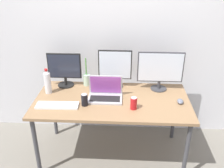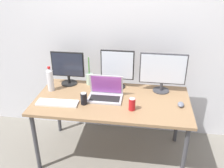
{
  "view_description": "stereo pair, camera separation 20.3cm",
  "coord_description": "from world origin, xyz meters",
  "px_view_note": "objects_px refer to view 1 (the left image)",
  "views": [
    {
      "loc": [
        0.12,
        -2.29,
        2.05
      ],
      "look_at": [
        0.0,
        0.0,
        0.92
      ],
      "focal_mm": 40.0,
      "sensor_mm": 36.0,
      "label": 1
    },
    {
      "loc": [
        0.32,
        -2.27,
        2.05
      ],
      "look_at": [
        0.0,
        0.0,
        0.92
      ],
      "focal_mm": 40.0,
      "sensor_mm": 36.0,
      "label": 2
    }
  ],
  "objects_px": {
    "water_bottle": "(47,82)",
    "soda_can_near_keyboard": "(84,100)",
    "monitor_center": "(115,68)",
    "laptop_silver": "(105,93)",
    "mouse_by_keyboard": "(180,101)",
    "monitor_right": "(160,69)",
    "soda_can_by_laptop": "(134,103)",
    "bamboo_vase": "(87,79)",
    "keyboard_main": "(57,105)",
    "work_desk": "(112,104)",
    "monitor_left": "(65,69)"
  },
  "relations": [
    {
      "from": "soda_can_near_keyboard",
      "to": "bamboo_vase",
      "type": "xyz_separation_m",
      "value": [
        -0.04,
        0.46,
        0.01
      ]
    },
    {
      "from": "work_desk",
      "to": "bamboo_vase",
      "type": "height_order",
      "value": "bamboo_vase"
    },
    {
      "from": "monitor_center",
      "to": "soda_can_near_keyboard",
      "type": "height_order",
      "value": "monitor_center"
    },
    {
      "from": "monitor_left",
      "to": "mouse_by_keyboard",
      "type": "bearing_deg",
      "value": -15.04
    },
    {
      "from": "work_desk",
      "to": "monitor_right",
      "type": "relative_size",
      "value": 3.24
    },
    {
      "from": "soda_can_near_keyboard",
      "to": "bamboo_vase",
      "type": "height_order",
      "value": "bamboo_vase"
    },
    {
      "from": "laptop_silver",
      "to": "soda_can_near_keyboard",
      "type": "relative_size",
      "value": 2.84
    },
    {
      "from": "laptop_silver",
      "to": "keyboard_main",
      "type": "xyz_separation_m",
      "value": [
        -0.47,
        -0.19,
        -0.05
      ]
    },
    {
      "from": "laptop_silver",
      "to": "water_bottle",
      "type": "bearing_deg",
      "value": 172.4
    },
    {
      "from": "laptop_silver",
      "to": "bamboo_vase",
      "type": "xyz_separation_m",
      "value": [
        -0.24,
        0.3,
        0.02
      ]
    },
    {
      "from": "monitor_left",
      "to": "bamboo_vase",
      "type": "height_order",
      "value": "monitor_left"
    },
    {
      "from": "work_desk",
      "to": "laptop_silver",
      "type": "distance_m",
      "value": 0.14
    },
    {
      "from": "work_desk",
      "to": "monitor_center",
      "type": "xyz_separation_m",
      "value": [
        0.02,
        0.3,
        0.3
      ]
    },
    {
      "from": "soda_can_near_keyboard",
      "to": "bamboo_vase",
      "type": "distance_m",
      "value": 0.46
    },
    {
      "from": "monitor_center",
      "to": "mouse_by_keyboard",
      "type": "xyz_separation_m",
      "value": [
        0.69,
        -0.34,
        -0.22
      ]
    },
    {
      "from": "mouse_by_keyboard",
      "to": "work_desk",
      "type": "bearing_deg",
      "value": -178.46
    },
    {
      "from": "laptop_silver",
      "to": "soda_can_by_laptop",
      "type": "bearing_deg",
      "value": -34.07
    },
    {
      "from": "monitor_left",
      "to": "laptop_silver",
      "type": "xyz_separation_m",
      "value": [
        0.49,
        -0.28,
        -0.15
      ]
    },
    {
      "from": "mouse_by_keyboard",
      "to": "soda_can_by_laptop",
      "type": "distance_m",
      "value": 0.5
    },
    {
      "from": "monitor_right",
      "to": "laptop_silver",
      "type": "bearing_deg",
      "value": -157.88
    },
    {
      "from": "soda_can_by_laptop",
      "to": "bamboo_vase",
      "type": "bearing_deg",
      "value": 137.08
    },
    {
      "from": "work_desk",
      "to": "water_bottle",
      "type": "height_order",
      "value": "water_bottle"
    },
    {
      "from": "monitor_right",
      "to": "bamboo_vase",
      "type": "bearing_deg",
      "value": 175.92
    },
    {
      "from": "keyboard_main",
      "to": "mouse_by_keyboard",
      "type": "relative_size",
      "value": 4.48
    },
    {
      "from": "soda_can_by_laptop",
      "to": "work_desk",
      "type": "bearing_deg",
      "value": 141.5
    },
    {
      "from": "laptop_silver",
      "to": "keyboard_main",
      "type": "bearing_deg",
      "value": -157.49
    },
    {
      "from": "water_bottle",
      "to": "soda_can_near_keyboard",
      "type": "xyz_separation_m",
      "value": [
        0.44,
        -0.24,
        -0.07
      ]
    },
    {
      "from": "water_bottle",
      "to": "keyboard_main",
      "type": "bearing_deg",
      "value": -59.07
    },
    {
      "from": "monitor_left",
      "to": "bamboo_vase",
      "type": "xyz_separation_m",
      "value": [
        0.24,
        0.02,
        -0.14
      ]
    },
    {
      "from": "laptop_silver",
      "to": "water_bottle",
      "type": "height_order",
      "value": "water_bottle"
    },
    {
      "from": "monitor_center",
      "to": "laptop_silver",
      "type": "bearing_deg",
      "value": -108.42
    },
    {
      "from": "soda_can_by_laptop",
      "to": "monitor_right",
      "type": "bearing_deg",
      "value": 56.02
    },
    {
      "from": "soda_can_by_laptop",
      "to": "soda_can_near_keyboard",
      "type": "bearing_deg",
      "value": 175.27
    },
    {
      "from": "monitor_right",
      "to": "keyboard_main",
      "type": "relative_size",
      "value": 1.18
    },
    {
      "from": "mouse_by_keyboard",
      "to": "soda_can_near_keyboard",
      "type": "distance_m",
      "value": 0.98
    },
    {
      "from": "soda_can_by_laptop",
      "to": "bamboo_vase",
      "type": "height_order",
      "value": "bamboo_vase"
    },
    {
      "from": "monitor_left",
      "to": "laptop_silver",
      "type": "relative_size",
      "value": 1.1
    },
    {
      "from": "water_bottle",
      "to": "soda_can_by_laptop",
      "type": "height_order",
      "value": "water_bottle"
    },
    {
      "from": "mouse_by_keyboard",
      "to": "bamboo_vase",
      "type": "height_order",
      "value": "bamboo_vase"
    },
    {
      "from": "work_desk",
      "to": "monitor_right",
      "type": "xyz_separation_m",
      "value": [
        0.52,
        0.26,
        0.3
      ]
    },
    {
      "from": "monitor_left",
      "to": "laptop_silver",
      "type": "bearing_deg",
      "value": -29.61
    },
    {
      "from": "keyboard_main",
      "to": "soda_can_by_laptop",
      "type": "bearing_deg",
      "value": -2.1
    },
    {
      "from": "monitor_left",
      "to": "soda_can_near_keyboard",
      "type": "relative_size",
      "value": 3.13
    },
    {
      "from": "laptop_silver",
      "to": "mouse_by_keyboard",
      "type": "distance_m",
      "value": 0.78
    },
    {
      "from": "work_desk",
      "to": "soda_can_near_keyboard",
      "type": "relative_size",
      "value": 12.93
    },
    {
      "from": "monitor_right",
      "to": "soda_can_near_keyboard",
      "type": "bearing_deg",
      "value": -153.16
    },
    {
      "from": "monitor_center",
      "to": "monitor_right",
      "type": "relative_size",
      "value": 0.88
    },
    {
      "from": "keyboard_main",
      "to": "bamboo_vase",
      "type": "bearing_deg",
      "value": 63.57
    },
    {
      "from": "monitor_right",
      "to": "mouse_by_keyboard",
      "type": "relative_size",
      "value": 5.3
    },
    {
      "from": "bamboo_vase",
      "to": "monitor_center",
      "type": "bearing_deg",
      "value": -4.7
    }
  ]
}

